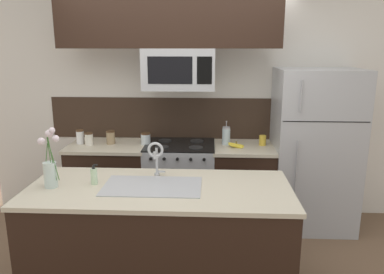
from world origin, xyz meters
name	(u,v)px	position (x,y,z in m)	size (l,w,h in m)	color
ground_plane	(173,265)	(0.00, 0.00, 0.00)	(10.00, 10.00, 0.00)	brown
rear_partition	(208,105)	(0.30, 1.28, 1.30)	(5.20, 0.10, 2.60)	silver
splash_band	(182,118)	(0.00, 1.22, 1.15)	(3.08, 0.01, 0.48)	#332319
back_counter_left	(111,183)	(-0.80, 0.90, 0.46)	(0.87, 0.65, 0.91)	black
back_counter_right	(243,185)	(0.70, 0.90, 0.46)	(0.67, 0.65, 0.91)	black
stove_range	(180,183)	(0.00, 0.90, 0.46)	(0.76, 0.64, 0.93)	#A8AAAF
microwave	(179,69)	(0.00, 0.88, 1.74)	(0.74, 0.40, 0.42)	#A8AAAF
upper_cabinet_band	(169,18)	(-0.10, 0.85, 2.25)	(2.24, 0.34, 0.60)	black
refrigerator	(314,150)	(1.46, 0.92, 0.87)	(0.87, 0.74, 1.75)	#A8AAAF
storage_jar_tall	(80,137)	(-1.12, 0.91, 0.99)	(0.08, 0.08, 0.16)	silver
storage_jar_medium	(89,139)	(-1.00, 0.86, 0.98)	(0.09, 0.09, 0.14)	silver
storage_jar_short	(111,137)	(-0.78, 0.93, 0.98)	(0.10, 0.10, 0.15)	#997F5B
storage_jar_squat	(146,139)	(-0.38, 0.91, 0.97)	(0.11, 0.11, 0.13)	silver
banana_bunch	(236,145)	(0.61, 0.84, 0.93)	(0.19, 0.12, 0.08)	yellow
french_press	(226,136)	(0.51, 0.96, 1.01)	(0.09, 0.09, 0.27)	silver
coffee_tin	(263,140)	(0.91, 0.95, 0.97)	(0.08, 0.08, 0.11)	gold
island_counter	(160,240)	(-0.06, -0.35, 0.46)	(2.05, 0.88, 0.91)	black
kitchen_sink	(153,195)	(-0.11, -0.35, 0.84)	(0.76, 0.44, 0.16)	#ADAFB5
sink_faucet	(156,154)	(-0.11, -0.13, 1.11)	(0.14, 0.14, 0.31)	#B7BABF
dish_soap_bottle	(94,176)	(-0.58, -0.32, 0.98)	(0.06, 0.05, 0.16)	beige
flower_vase	(50,169)	(-0.89, -0.40, 1.06)	(0.20, 0.12, 0.48)	silver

